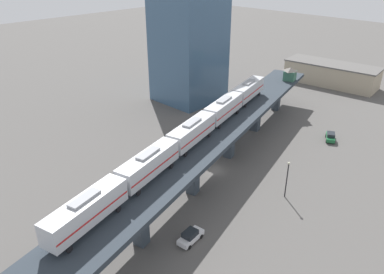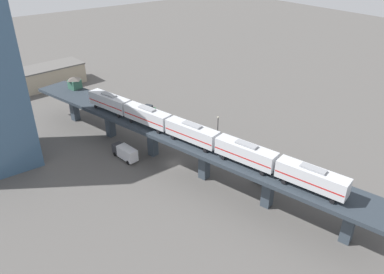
{
  "view_description": "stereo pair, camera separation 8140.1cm",
  "coord_description": "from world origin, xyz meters",
  "px_view_note": "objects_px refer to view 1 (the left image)",
  "views": [
    {
      "loc": [
        40.46,
        -47.93,
        38.24
      ],
      "look_at": [
        0.2,
        -6.49,
        9.66
      ],
      "focal_mm": 35.0,
      "sensor_mm": 36.0,
      "label": 1
    },
    {
      "loc": [
        -39.76,
        -59.5,
        45.82
      ],
      "look_at": [
        0.2,
        -6.49,
        9.66
      ],
      "focal_mm": 35.0,
      "sensor_mm": 36.0,
      "label": 2
    }
  ],
  "objects_px": {
    "street_car_white": "(191,236)",
    "warehouse_building": "(331,74)",
    "street_car_green": "(331,137)",
    "office_tower": "(189,36)",
    "subway_train": "(192,132)",
    "signal_hut": "(290,74)",
    "street_lamp": "(287,177)",
    "delivery_truck": "(214,136)"
  },
  "relations": [
    {
      "from": "street_car_white",
      "to": "street_lamp",
      "type": "distance_m",
      "value": 20.12
    },
    {
      "from": "subway_train",
      "to": "street_car_green",
      "type": "height_order",
      "value": "subway_train"
    },
    {
      "from": "street_car_green",
      "to": "warehouse_building",
      "type": "xyz_separation_m",
      "value": [
        -18.64,
        38.16,
        2.47
      ]
    },
    {
      "from": "subway_train",
      "to": "street_car_white",
      "type": "distance_m",
      "value": 18.04
    },
    {
      "from": "delivery_truck",
      "to": "warehouse_building",
      "type": "height_order",
      "value": "warehouse_building"
    },
    {
      "from": "warehouse_building",
      "to": "street_lamp",
      "type": "bearing_deg",
      "value": -70.36
    },
    {
      "from": "street_car_green",
      "to": "office_tower",
      "type": "xyz_separation_m",
      "value": [
        -41.8,
        -3.21,
        17.06
      ]
    },
    {
      "from": "signal_hut",
      "to": "subway_train",
      "type": "bearing_deg",
      "value": -80.71
    },
    {
      "from": "subway_train",
      "to": "street_car_white",
      "type": "bearing_deg",
      "value": -46.64
    },
    {
      "from": "street_car_green",
      "to": "delivery_truck",
      "type": "height_order",
      "value": "delivery_truck"
    },
    {
      "from": "signal_hut",
      "to": "office_tower",
      "type": "relative_size",
      "value": 0.11
    },
    {
      "from": "warehouse_building",
      "to": "office_tower",
      "type": "bearing_deg",
      "value": -119.25
    },
    {
      "from": "subway_train",
      "to": "street_lamp",
      "type": "height_order",
      "value": "subway_train"
    },
    {
      "from": "signal_hut",
      "to": "street_car_white",
      "type": "xyz_separation_m",
      "value": [
        17.62,
        -55.05,
        -9.02
      ]
    },
    {
      "from": "office_tower",
      "to": "street_lamp",
      "type": "bearing_deg",
      "value": -26.47
    },
    {
      "from": "street_car_green",
      "to": "office_tower",
      "type": "relative_size",
      "value": 0.13
    },
    {
      "from": "street_car_green",
      "to": "street_car_white",
      "type": "bearing_deg",
      "value": -89.47
    },
    {
      "from": "street_car_white",
      "to": "street_lamp",
      "type": "height_order",
      "value": "street_lamp"
    },
    {
      "from": "office_tower",
      "to": "warehouse_building",
      "type": "bearing_deg",
      "value": 60.75
    },
    {
      "from": "delivery_truck",
      "to": "street_car_white",
      "type": "bearing_deg",
      "value": -54.84
    },
    {
      "from": "street_lamp",
      "to": "street_car_green",
      "type": "bearing_deg",
      "value": 99.38
    },
    {
      "from": "street_lamp",
      "to": "office_tower",
      "type": "xyz_separation_m",
      "value": [
        -46.12,
        22.96,
        13.89
      ]
    },
    {
      "from": "street_car_white",
      "to": "street_car_green",
      "type": "distance_m",
      "value": 45.66
    },
    {
      "from": "street_lamp",
      "to": "subway_train",
      "type": "bearing_deg",
      "value": -149.43
    },
    {
      "from": "street_car_white",
      "to": "warehouse_building",
      "type": "height_order",
      "value": "warehouse_building"
    },
    {
      "from": "street_car_white",
      "to": "warehouse_building",
      "type": "xyz_separation_m",
      "value": [
        -19.06,
        83.81,
        2.47
      ]
    },
    {
      "from": "street_car_white",
      "to": "street_car_green",
      "type": "relative_size",
      "value": 0.97
    },
    {
      "from": "street_car_green",
      "to": "street_lamp",
      "type": "relative_size",
      "value": 0.68
    },
    {
      "from": "subway_train",
      "to": "delivery_truck",
      "type": "bearing_deg",
      "value": 117.84
    },
    {
      "from": "subway_train",
      "to": "signal_hut",
      "type": "relative_size",
      "value": 15.65
    },
    {
      "from": "delivery_truck",
      "to": "office_tower",
      "type": "height_order",
      "value": "office_tower"
    },
    {
      "from": "subway_train",
      "to": "warehouse_building",
      "type": "xyz_separation_m",
      "value": [
        -8.65,
        72.78,
        -7.29
      ]
    },
    {
      "from": "street_lamp",
      "to": "warehouse_building",
      "type": "xyz_separation_m",
      "value": [
        -22.96,
        64.32,
        -0.7
      ]
    },
    {
      "from": "street_car_green",
      "to": "warehouse_building",
      "type": "relative_size",
      "value": 0.16
    },
    {
      "from": "delivery_truck",
      "to": "street_lamp",
      "type": "height_order",
      "value": "street_lamp"
    },
    {
      "from": "signal_hut",
      "to": "delivery_truck",
      "type": "xyz_separation_m",
      "value": [
        -0.72,
        -29.02,
        -8.2
      ]
    },
    {
      "from": "delivery_truck",
      "to": "office_tower",
      "type": "relative_size",
      "value": 0.21
    },
    {
      "from": "delivery_truck",
      "to": "warehouse_building",
      "type": "bearing_deg",
      "value": 90.72
    },
    {
      "from": "street_car_green",
      "to": "office_tower",
      "type": "bearing_deg",
      "value": -175.61
    },
    {
      "from": "street_car_green",
      "to": "delivery_truck",
      "type": "relative_size",
      "value": 0.64
    },
    {
      "from": "signal_hut",
      "to": "delivery_truck",
      "type": "height_order",
      "value": "signal_hut"
    },
    {
      "from": "office_tower",
      "to": "street_car_white",
      "type": "bearing_deg",
      "value": -45.15
    }
  ]
}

